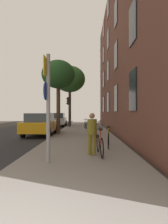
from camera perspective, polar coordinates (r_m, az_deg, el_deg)
name	(u,v)px	position (r m, az deg, el deg)	size (l,w,h in m)	color
ground_plane	(44,132)	(17.30, -11.70, -5.74)	(41.80, 41.80, 0.00)	#332D28
road_asphalt	(20,132)	(17.87, -18.32, -5.54)	(7.00, 38.00, 0.01)	#232326
sidewalk	(84,131)	(16.89, 0.03, -5.67)	(4.20, 38.00, 0.12)	gray
building_facade	(115,54)	(17.23, 9.05, 16.68)	(0.56, 27.00, 13.32)	brown
sign_post	(47,99)	(6.13, -10.75, 3.66)	(0.16, 0.60, 3.39)	gray
traffic_light	(69,106)	(20.54, -4.53, 1.71)	(0.43, 0.24, 3.25)	black
tree_near	(58,75)	(14.63, -7.60, 10.76)	(2.45, 2.45, 5.43)	#4C3823
tree_far	(70,79)	(23.66, -4.23, 9.59)	(3.71, 3.71, 7.18)	#4C3823
bicycle_0	(100,144)	(7.21, 4.71, -9.52)	(0.42, 1.74, 0.99)	black
bicycle_1	(108,138)	(8.96, 7.24, -7.77)	(0.42, 1.74, 0.96)	black
bicycle_2	(95,132)	(12.00, 3.33, -5.94)	(0.42, 1.62, 0.91)	black
bicycle_3	(90,128)	(14.98, 1.71, -4.71)	(0.48, 1.63, 0.96)	black
bicycle_4	(100,127)	(16.83, 4.77, -4.31)	(0.45, 1.59, 0.89)	black
bicycle_5	(86,125)	(18.55, 0.47, -3.82)	(0.42, 1.67, 0.97)	black
pedestrian_0	(92,131)	(7.14, 2.40, -5.63)	(0.48, 0.48, 1.54)	olive
car_0	(41,124)	(14.53, -12.72, -3.46)	(1.93, 4.49, 1.62)	orange
car_1	(58,119)	(23.81, -7.69, -2.19)	(1.93, 4.26, 1.62)	#B7B7BC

